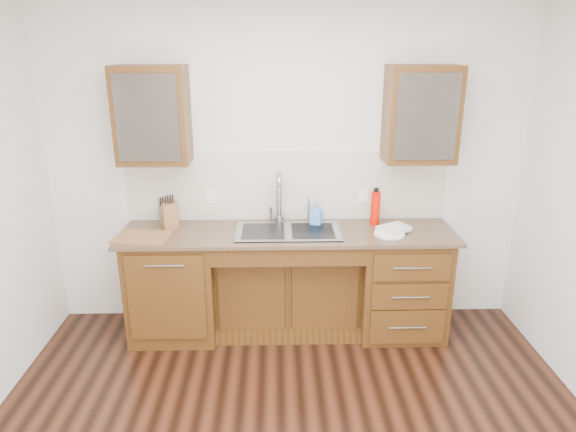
{
  "coord_description": "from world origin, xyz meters",
  "views": [
    {
      "loc": [
        -0.09,
        -2.47,
        2.36
      ],
      "look_at": [
        0.0,
        1.4,
        1.05
      ],
      "focal_mm": 32.0,
      "sensor_mm": 36.0,
      "label": 1
    }
  ],
  "objects_px": {
    "plate": "(389,234)",
    "knife_block": "(169,214)",
    "cutting_board": "(142,237)",
    "soap_bottle": "(316,214)",
    "water_bottle": "(375,208)"
  },
  "relations": [
    {
      "from": "plate",
      "to": "knife_block",
      "type": "relative_size",
      "value": 1.13
    },
    {
      "from": "knife_block",
      "to": "soap_bottle",
      "type": "bearing_deg",
      "value": -24.07
    },
    {
      "from": "soap_bottle",
      "to": "plate",
      "type": "distance_m",
      "value": 0.62
    },
    {
      "from": "plate",
      "to": "cutting_board",
      "type": "height_order",
      "value": "cutting_board"
    },
    {
      "from": "plate",
      "to": "knife_block",
      "type": "xyz_separation_m",
      "value": [
        -1.79,
        0.24,
        0.1
      ]
    },
    {
      "from": "plate",
      "to": "knife_block",
      "type": "bearing_deg",
      "value": 172.29
    },
    {
      "from": "plate",
      "to": "knife_block",
      "type": "height_order",
      "value": "knife_block"
    },
    {
      "from": "knife_block",
      "to": "cutting_board",
      "type": "xyz_separation_m",
      "value": [
        -0.16,
        -0.27,
        -0.1
      ]
    },
    {
      "from": "water_bottle",
      "to": "cutting_board",
      "type": "xyz_separation_m",
      "value": [
        -1.87,
        -0.28,
        -0.13
      ]
    },
    {
      "from": "water_bottle",
      "to": "cutting_board",
      "type": "bearing_deg",
      "value": -171.6
    },
    {
      "from": "soap_bottle",
      "to": "plate",
      "type": "relative_size",
      "value": 0.79
    },
    {
      "from": "water_bottle",
      "to": "cutting_board",
      "type": "distance_m",
      "value": 1.9
    },
    {
      "from": "soap_bottle",
      "to": "water_bottle",
      "type": "relative_size",
      "value": 0.67
    },
    {
      "from": "cutting_board",
      "to": "plate",
      "type": "bearing_deg",
      "value": 0.94
    },
    {
      "from": "cutting_board",
      "to": "soap_bottle",
      "type": "bearing_deg",
      "value": 11.55
    }
  ]
}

